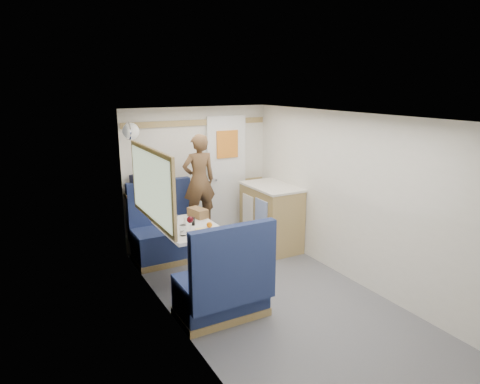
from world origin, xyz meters
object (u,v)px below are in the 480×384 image
pepper_grinder (193,221)px  cheese_block (200,230)px  tray (202,231)px  wine_glass (190,220)px  dinette_table (190,239)px  person (199,180)px  bench_far (166,238)px  bread_loaf (198,213)px  tumbler_mid (175,219)px  beer_glass (200,214)px  salt_grinder (185,221)px  bench_near (224,291)px  orange_fruit (209,225)px  tumbler_left (183,230)px  galley_counter (271,216)px  dome_light (131,131)px  duffel_bag (151,182)px

pepper_grinder → cheese_block: bearing=-98.7°
tray → wine_glass: 0.17m
dinette_table → person: size_ratio=0.75×
bench_far → person: size_ratio=0.85×
bread_loaf → tumbler_mid: bearing=-160.4°
beer_glass → pepper_grinder: beer_glass is taller
tumbler_mid → salt_grinder: 0.13m
bench_near → tumbler_mid: bench_near is taller
bench_near → dinette_table: bearing=90.0°
orange_fruit → tumbler_left: (-0.34, -0.05, 0.01)m
bread_loaf → wine_glass: bearing=-122.8°
tumbler_left → pepper_grinder: tumbler_left is taller
bench_near → galley_counter: bench_near is taller
bench_near → salt_grinder: bearing=91.7°
dome_light → orange_fruit: size_ratio=3.06×
bench_near → galley_counter: (1.47, 1.41, 0.17)m
wine_glass → galley_counter: bearing=24.6°
bench_far → wine_glass: 1.15m
dinette_table → pepper_grinder: pepper_grinder is taller
tray → beer_glass: bearing=68.8°
tumbler_left → tumbler_mid: (0.05, 0.41, -0.00)m
galley_counter → tumbler_mid: size_ratio=8.01×
bench_near → person: 1.84m
tumbler_mid → bench_near: bearing=-83.1°
wine_glass → dinette_table: bearing=70.6°
duffel_bag → tray: (0.14, -1.35, -0.29)m
orange_fruit → dome_light: bearing=117.8°
tumbler_left → beer_glass: 0.62m
dinette_table → bench_near: size_ratio=0.88×
tray → orange_fruit: size_ratio=5.24×
dome_light → galley_counter: size_ratio=0.22×
dinette_table → bread_loaf: bearing=51.5°
tumbler_mid → duffel_bag: bearing=88.1°
person → tumbler_left: size_ratio=10.56×
dome_light → orange_fruit: (0.55, -1.04, -0.98)m
dome_light → tumbler_left: dome_light is taller
bench_far → dome_light: bearing=-177.9°
tumbler_mid → galley_counter: bearing=13.8°
dinette_table → bench_near: bench_near is taller
galley_counter → tray: bearing=-151.2°
dinette_table → duffel_bag: 1.21m
pepper_grinder → salt_grinder: 0.10m
duffel_bag → beer_glass: (0.32, -0.89, -0.25)m
dinette_table → cheese_block: size_ratio=8.75×
tray → beer_glass: (0.18, 0.46, 0.04)m
galley_counter → duffel_bag: 1.75m
dinette_table → cheese_block: bearing=-88.3°
duffel_bag → pepper_grinder: (0.14, -1.10, -0.25)m
tray → dome_light: bearing=112.0°
tumbler_mid → pepper_grinder: (0.18, -0.14, -0.01)m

